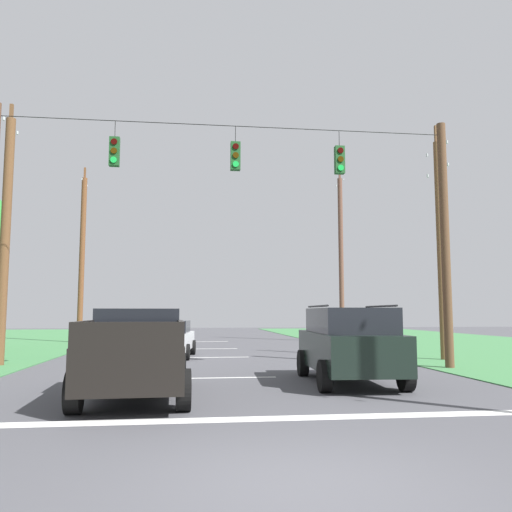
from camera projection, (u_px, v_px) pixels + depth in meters
ground_plane at (307, 485)px, 5.76m from camera, size 120.00×120.00×0.00m
stop_bar_stripe at (261, 419)px, 9.35m from camera, size 12.64×0.45×0.01m
lane_dash_0 at (233, 378)px, 15.27m from camera, size 2.50×0.15×0.01m
lane_dash_1 at (219, 357)px, 22.20m from camera, size 2.50×0.15×0.01m
lane_dash_2 at (213, 349)px, 27.46m from camera, size 2.50×0.15×0.01m
lane_dash_3 at (208, 342)px, 34.23m from camera, size 2.50×0.15×0.01m
overhead_signal_span at (230, 228)px, 17.35m from camera, size 15.13×0.31×8.46m
pickup_truck at (137, 353)px, 11.90m from camera, size 2.42×5.46×1.95m
suv_black at (349, 343)px, 14.19m from camera, size 2.44×4.90×2.05m
distant_car_crossing_white at (169, 338)px, 22.27m from camera, size 2.33×4.45×1.52m
utility_pole_mid_right at (440, 240)px, 21.36m from camera, size 0.27×1.85×9.51m
utility_pole_far_right at (341, 256)px, 34.62m from camera, size 0.31×1.77×11.34m
utility_pole_mid_left at (5, 236)px, 19.10m from camera, size 0.34×1.59×9.51m
utility_pole_far_left at (82, 257)px, 33.45m from camera, size 0.34×1.83×11.10m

